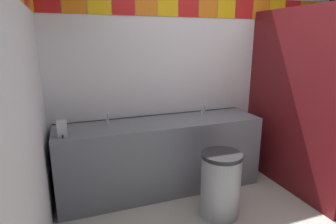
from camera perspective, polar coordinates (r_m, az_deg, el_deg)
name	(u,v)px	position (r m, az deg, el deg)	size (l,w,h in m)	color
wall_back	(204,72)	(3.56, 7.40, 8.21)	(3.75, 0.09, 2.61)	silver
wall_side	(11,117)	(1.65, -29.44, -0.96)	(0.09, 3.05, 2.61)	silver
vanity_counter	(161,155)	(3.23, -1.41, -8.78)	(2.28, 0.58, 0.82)	slate
faucet_left	(108,120)	(3.04, -12.23, -1.53)	(0.04, 0.10, 0.14)	silver
faucet_right	(203,111)	(3.38, 7.26, 0.28)	(0.04, 0.10, 0.14)	silver
soap_dispenser	(62,129)	(2.76, -20.85, -3.25)	(0.09, 0.09, 0.16)	#B7BABF
stall_divider	(321,107)	(3.33, 28.83, 0.94)	(0.92, 1.46, 2.04)	maroon
toilet	(303,146)	(4.22, 25.90, -6.28)	(0.39, 0.49, 0.74)	white
trash_bin	(220,184)	(2.87, 10.67, -14.33)	(0.39, 0.39, 0.65)	#999EA3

